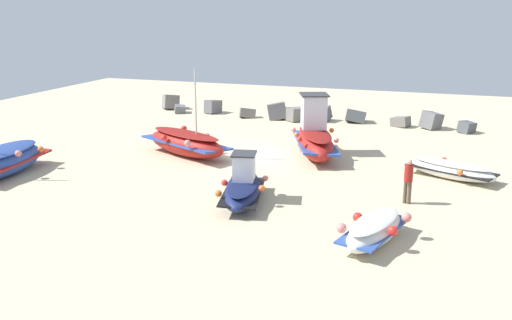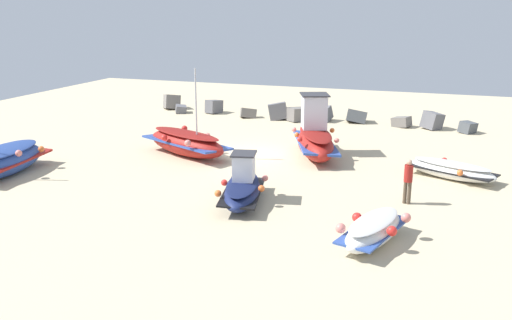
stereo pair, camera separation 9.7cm
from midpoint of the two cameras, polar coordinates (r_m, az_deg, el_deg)
name	(u,v)px [view 2 (the right image)]	position (r m, az deg, el deg)	size (l,w,h in m)	color
ground_plane	(251,155)	(27.97, -0.41, 0.52)	(48.31, 48.31, 0.00)	beige
fishing_boat_0	(243,188)	(21.15, -1.23, -2.87)	(2.15, 4.02, 1.88)	navy
fishing_boat_1	(186,142)	(27.98, -6.99, 1.79)	(5.46, 3.84, 4.42)	maroon
fishing_boat_2	(373,230)	(18.00, 11.98, -6.95)	(2.14, 3.57, 0.88)	white
fishing_boat_3	(6,160)	(26.97, -23.96, 0.02)	(2.34, 4.74, 3.36)	#2D4C9E
fishing_boat_4	(315,137)	(27.71, 6.12, 2.29)	(3.43, 5.32, 3.05)	maroon
fishing_boat_5	(451,170)	(25.51, 19.32, -0.95)	(4.03, 2.68, 0.71)	white
person_walking	(408,178)	(21.63, 15.31, -1.81)	(0.32, 0.32, 1.71)	brown
breakwater_rocks	(296,113)	(36.84, 4.20, 4.79)	(21.39, 2.97, 1.40)	slate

